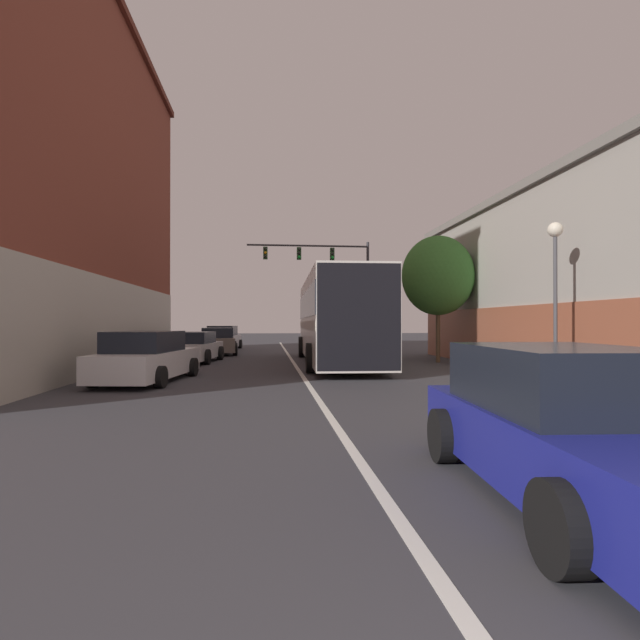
# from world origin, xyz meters

# --- Properties ---
(lane_center_line) EXTENTS (0.14, 47.63, 0.01)m
(lane_center_line) POSITION_xyz_m (0.00, 17.82, 0.00)
(lane_center_line) COLOR silver
(lane_center_line) RESTS_ON ground_plane
(building_right_storefront) EXTENTS (8.57, 19.46, 6.45)m
(building_right_storefront) POSITION_xyz_m (11.58, 15.63, 3.35)
(building_right_storefront) COLOR #9E998E
(building_right_storefront) RESTS_ON ground_plane
(bus) EXTENTS (3.12, 12.64, 3.45)m
(bus) POSITION_xyz_m (1.72, 19.60, 1.94)
(bus) COLOR silver
(bus) RESTS_ON ground_plane
(hatchback_foreground) EXTENTS (2.12, 4.42, 1.43)m
(hatchback_foreground) POSITION_xyz_m (1.75, 3.72, 0.68)
(hatchback_foreground) COLOR navy
(hatchback_foreground) RESTS_ON ground_plane
(parked_car_left_near) EXTENTS (2.42, 4.85, 1.43)m
(parked_car_left_near) POSITION_xyz_m (-4.50, 13.84, 0.67)
(parked_car_left_near) COLOR silver
(parked_car_left_near) RESTS_ON ground_plane
(parked_car_left_mid) EXTENTS (2.25, 4.10, 1.48)m
(parked_car_left_mid) POSITION_xyz_m (-3.86, 31.13, 0.69)
(parked_car_left_mid) COLOR silver
(parked_car_left_mid) RESTS_ON ground_plane
(parked_car_left_far) EXTENTS (2.41, 4.39, 1.29)m
(parked_car_left_far) POSITION_xyz_m (-4.28, 20.84, 0.62)
(parked_car_left_far) COLOR silver
(parked_car_left_far) RESTS_ON ground_plane
(parked_car_left_distant) EXTENTS (2.35, 4.35, 1.41)m
(parked_car_left_distant) POSITION_xyz_m (-3.75, 26.09, 0.68)
(parked_car_left_distant) COLOR slate
(parked_car_left_distant) RESTS_ON ground_plane
(traffic_signal_gantry) EXTENTS (8.01, 0.36, 7.01)m
(traffic_signal_gantry) POSITION_xyz_m (2.95, 31.62, 5.20)
(traffic_signal_gantry) COLOR #333338
(traffic_signal_gantry) RESTS_ON ground_plane
(street_lamp) EXTENTS (0.40, 0.40, 4.33)m
(street_lamp) POSITION_xyz_m (6.47, 11.67, 2.93)
(street_lamp) COLOR #47474C
(street_lamp) RESTS_ON ground_plane
(street_tree_near) EXTENTS (3.06, 2.75, 5.36)m
(street_tree_near) POSITION_xyz_m (6.09, 19.68, 3.67)
(street_tree_near) COLOR brown
(street_tree_near) RESTS_ON ground_plane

